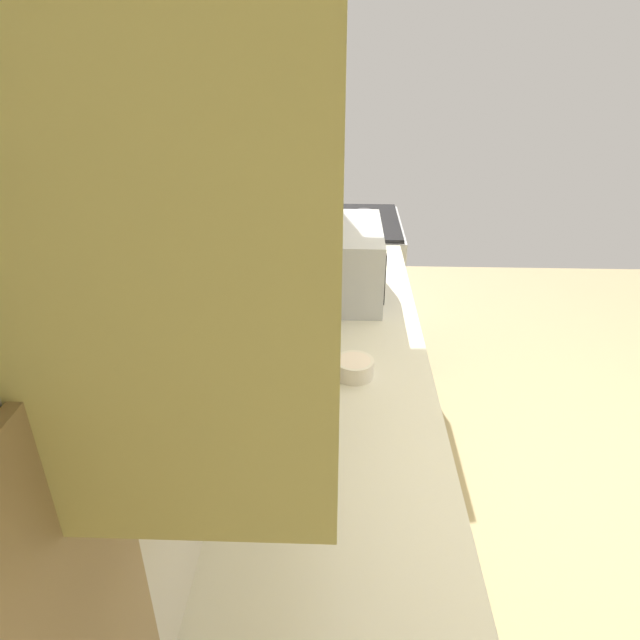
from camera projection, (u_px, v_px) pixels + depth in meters
name	position (u px, v px, depth m)	size (l,w,h in m)	color
ground_plane	(623.00, 555.00, 2.37)	(6.16, 6.16, 0.00)	tan
wall_back	(225.00, 261.00, 1.81)	(3.97, 0.12, 2.57)	beige
counter_run	(335.00, 542.00, 1.87)	(3.10, 0.64, 0.91)	#DFCF78
upper_cabinets	(272.00, 97.00, 1.23)	(1.80, 0.30, 0.65)	#DDCF74
oven_range	(343.00, 292.00, 3.52)	(0.69, 0.67, 1.09)	#B7BABF
microwave	(335.00, 261.00, 2.41)	(0.50, 0.39, 0.30)	#B7BABF
bowl	(354.00, 367.00, 1.90)	(0.13, 0.13, 0.06)	silver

